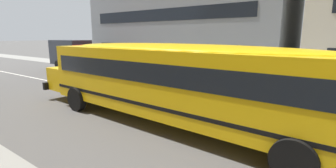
# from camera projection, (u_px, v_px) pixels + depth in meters

# --- Properties ---
(ground_plane) EXTENTS (400.00, 400.00, 0.00)m
(ground_plane) POSITION_uv_depth(u_px,v_px,m) (296.00, 131.00, 8.25)
(ground_plane) COLOR #54514F
(sidewalk_far) EXTENTS (120.00, 3.00, 0.01)m
(sidewalk_far) POSITION_uv_depth(u_px,v_px,m) (317.00, 90.00, 14.53)
(sidewalk_far) COLOR gray
(sidewalk_far) RESTS_ON ground_plane
(lane_centreline) EXTENTS (110.00, 0.16, 0.01)m
(lane_centreline) POSITION_uv_depth(u_px,v_px,m) (296.00, 131.00, 8.25)
(lane_centreline) COLOR silver
(lane_centreline) RESTS_ON ground_plane
(school_bus) EXTENTS (13.21, 3.43, 2.93)m
(school_bus) POSITION_uv_depth(u_px,v_px,m) (167.00, 77.00, 8.74)
(school_bus) COLOR yellow
(school_bus) RESTS_ON ground_plane
(box_truck) EXTENTS (6.06, 2.50, 2.82)m
(box_truck) POSITION_uv_depth(u_px,v_px,m) (75.00, 53.00, 23.72)
(box_truck) COLOR maroon
(box_truck) RESTS_ON ground_plane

